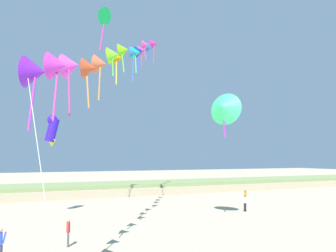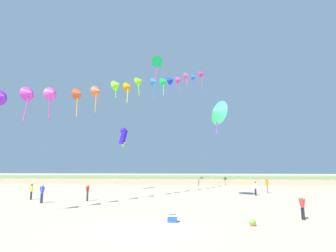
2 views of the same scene
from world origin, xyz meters
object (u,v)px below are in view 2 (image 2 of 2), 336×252
at_px(person_far_left, 302,206).
at_px(beach_ball, 253,223).
at_px(person_mid_center, 31,190).
at_px(large_kite_mid_trail, 216,112).
at_px(person_far_right, 255,187).
at_px(person_near_left, 42,192).
at_px(large_kite_low_lead, 123,137).
at_px(large_kite_high_solo, 156,62).
at_px(person_near_right, 267,185).
at_px(beach_cooler, 172,219).
at_px(person_far_center, 88,191).

relative_size(person_far_left, beach_ball, 4.18).
relative_size(person_mid_center, large_kite_mid_trail, 0.41).
bearing_deg(person_far_right, large_kite_mid_trail, -142.47).
bearing_deg(large_kite_mid_trail, person_near_left, -163.32).
bearing_deg(large_kite_low_lead, beach_ball, -58.16).
xyz_separation_m(person_mid_center, large_kite_high_solo, (11.17, 12.38, 18.66)).
height_order(person_near_right, person_mid_center, person_near_right).
bearing_deg(beach_ball, large_kite_mid_trail, 92.94).
xyz_separation_m(person_near_left, person_far_right, (21.41, 8.62, -0.07)).
relative_size(person_near_right, beach_ball, 4.83).
xyz_separation_m(person_near_right, person_far_right, (-2.08, -2.69, -0.08)).
xyz_separation_m(large_kite_mid_trail, beach_cooler, (-3.97, -12.35, -9.18)).
height_order(person_mid_center, beach_ball, person_mid_center).
bearing_deg(person_far_left, person_near_left, 164.35).
xyz_separation_m(person_mid_center, beach_ball, (19.91, -10.29, -0.76)).
bearing_deg(person_far_right, person_near_right, 52.33).
xyz_separation_m(person_mid_center, person_far_right, (23.94, 6.27, -0.01)).
height_order(person_mid_center, person_far_left, person_mid_center).
distance_m(person_mid_center, person_far_center, 6.18).
bearing_deg(beach_ball, person_far_left, 29.90).
height_order(person_near_left, person_far_right, person_near_left).
bearing_deg(person_far_left, person_near_right, 81.67).
distance_m(person_far_right, beach_ball, 17.06).
distance_m(person_near_right, person_mid_center, 27.52).
bearing_deg(person_near_left, person_mid_center, 137.16).
distance_m(person_far_center, large_kite_mid_trail, 15.89).
height_order(large_kite_high_solo, beach_ball, large_kite_high_solo).
relative_size(person_near_right, large_kite_mid_trail, 0.44).
height_order(person_far_left, large_kite_high_solo, large_kite_high_solo).
xyz_separation_m(person_far_right, beach_cooler, (-8.67, -15.96, -0.72)).
height_order(person_mid_center, person_far_right, person_mid_center).
bearing_deg(large_kite_mid_trail, beach_cooler, -107.82).
bearing_deg(large_kite_low_lead, large_kite_high_solo, 11.72).
height_order(person_far_left, person_far_center, person_far_center).
bearing_deg(person_far_center, beach_ball, -35.49).
xyz_separation_m(person_near_right, person_mid_center, (-26.02, -8.96, -0.07)).
height_order(person_near_left, large_kite_high_solo, large_kite_high_solo).
distance_m(person_far_center, large_kite_high_solo, 23.21).
bearing_deg(person_near_right, large_kite_high_solo, 167.01).
bearing_deg(large_kite_low_lead, large_kite_mid_trail, -34.33).
xyz_separation_m(person_mid_center, large_kite_low_lead, (6.44, 11.40, 6.83)).
relative_size(person_far_right, beach_cooler, 2.79).
xyz_separation_m(person_far_left, large_kite_mid_trail, (-4.26, 10.88, 8.52)).
bearing_deg(person_far_right, person_far_left, -91.74).
distance_m(person_far_right, large_kite_low_lead, 19.48).
relative_size(person_near_right, large_kite_high_solo, 0.38).
relative_size(person_far_right, large_kite_low_lead, 0.55).
xyz_separation_m(person_far_left, large_kite_low_lead, (-17.06, 19.63, 6.89)).
height_order(large_kite_low_lead, beach_ball, large_kite_low_lead).
height_order(large_kite_low_lead, beach_cooler, large_kite_low_lead).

